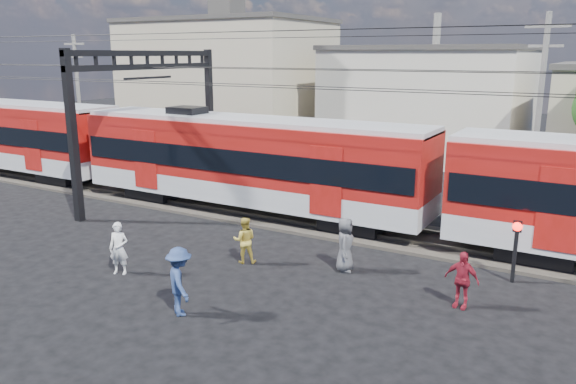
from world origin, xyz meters
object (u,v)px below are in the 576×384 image
at_px(commuter_train, 251,159).
at_px(crossing_signal, 516,240).
at_px(pedestrian_a, 119,248).
at_px(pedestrian_c, 180,281).

height_order(commuter_train, crossing_signal, commuter_train).
xyz_separation_m(commuter_train, pedestrian_a, (0.18, -7.85, -1.56)).
bearing_deg(crossing_signal, pedestrian_c, -137.61).
distance_m(commuter_train, pedestrian_a, 8.01).
relative_size(pedestrian_a, crossing_signal, 0.86).
bearing_deg(pedestrian_c, commuter_train, -31.06).
xyz_separation_m(commuter_train, crossing_signal, (11.08, -2.40, -1.05)).
bearing_deg(commuter_train, pedestrian_c, -67.76).
bearing_deg(pedestrian_c, crossing_signal, -100.91).
bearing_deg(pedestrian_c, pedestrian_a, 17.17).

